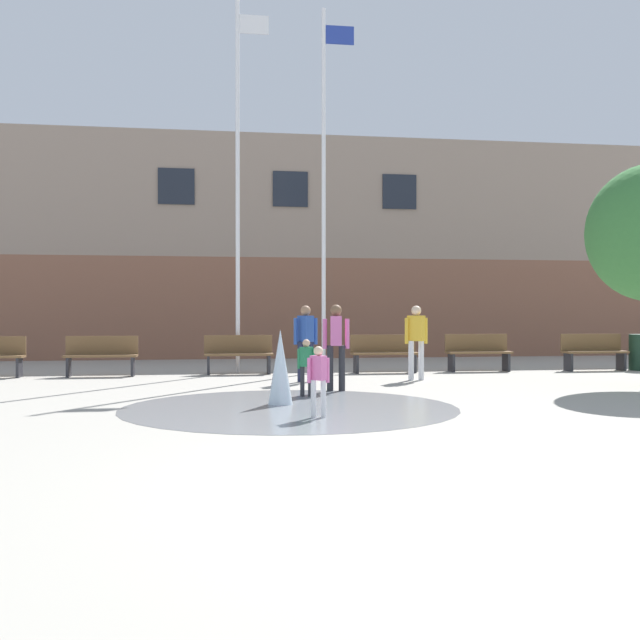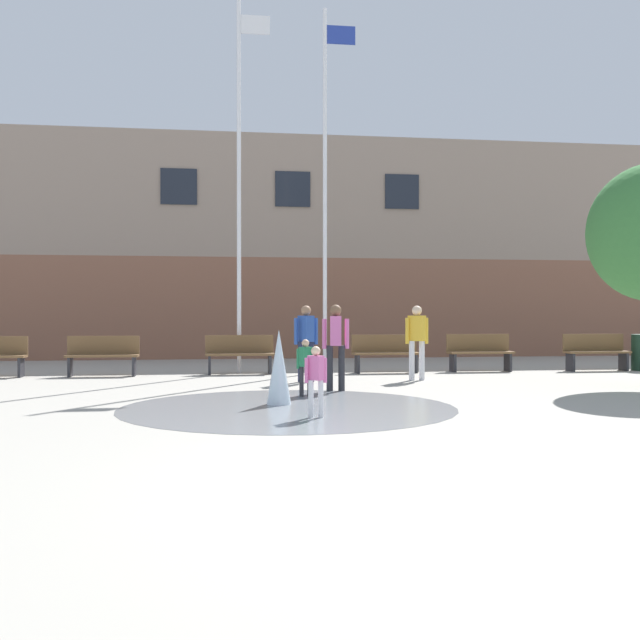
% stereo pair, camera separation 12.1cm
% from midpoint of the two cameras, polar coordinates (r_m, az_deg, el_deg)
% --- Properties ---
extents(ground_plane, '(100.00, 100.00, 0.00)m').
position_cam_midpoint_polar(ground_plane, '(6.71, 13.73, -11.93)').
color(ground_plane, '#9E998E').
extents(library_building, '(36.00, 6.05, 7.03)m').
position_cam_midpoint_polar(library_building, '(26.47, -3.12, 5.08)').
color(library_building, brown).
rests_on(library_building, ground).
extents(splash_fountain, '(5.11, 5.11, 1.18)m').
position_cam_midpoint_polar(splash_fountain, '(11.59, -2.97, -5.23)').
color(splash_fountain, gray).
rests_on(splash_fountain, ground).
extents(park_bench_under_left_flagpole, '(1.60, 0.44, 0.91)m').
position_cam_midpoint_polar(park_bench_under_left_flagpole, '(17.63, -16.51, -2.59)').
color(park_bench_under_left_flagpole, '#28282D').
rests_on(park_bench_under_left_flagpole, ground).
extents(park_bench_center, '(1.60, 0.44, 0.91)m').
position_cam_midpoint_polar(park_bench_center, '(17.63, -6.42, -2.56)').
color(park_bench_center, '#28282D').
rests_on(park_bench_center, ground).
extents(park_bench_under_right_flagpole, '(1.60, 0.44, 0.91)m').
position_cam_midpoint_polar(park_bench_under_right_flagpole, '(17.99, 4.72, -2.50)').
color(park_bench_under_right_flagpole, '#28282D').
rests_on(park_bench_under_right_flagpole, ground).
extents(park_bench_near_trashcan, '(1.60, 0.44, 0.91)m').
position_cam_midpoint_polar(park_bench_near_trashcan, '(18.75, 11.77, -2.38)').
color(park_bench_near_trashcan, '#28282D').
rests_on(park_bench_near_trashcan, ground).
extents(park_bench_far_right, '(1.60, 0.44, 0.91)m').
position_cam_midpoint_polar(park_bench_far_right, '(19.77, 19.96, -2.25)').
color(park_bench_far_right, '#28282D').
rests_on(park_bench_far_right, ground).
extents(child_with_pink_shirt, '(0.31, 0.24, 0.99)m').
position_cam_midpoint_polar(child_with_pink_shirt, '(10.28, -0.46, -4.27)').
color(child_with_pink_shirt, silver).
rests_on(child_with_pink_shirt, ground).
extents(teen_by_trashcan, '(0.50, 0.37, 1.59)m').
position_cam_midpoint_polar(teen_by_trashcan, '(13.74, 0.98, -1.56)').
color(teen_by_trashcan, '#28282D').
rests_on(teen_by_trashcan, ground).
extents(adult_near_bench, '(0.50, 0.37, 1.59)m').
position_cam_midpoint_polar(adult_near_bench, '(16.05, 7.13, -1.25)').
color(adult_near_bench, silver).
rests_on(adult_near_bench, ground).
extents(adult_in_red, '(0.50, 0.39, 1.59)m').
position_cam_midpoint_polar(adult_in_red, '(15.52, -1.33, -1.31)').
color(adult_in_red, '#1E233D').
rests_on(adult_in_red, ground).
extents(child_running, '(0.31, 0.23, 0.99)m').
position_cam_midpoint_polar(child_running, '(12.86, -1.32, -3.29)').
color(child_running, '#28282D').
rests_on(child_running, ground).
extents(flagpole_left, '(0.80, 0.10, 8.98)m').
position_cam_midpoint_polar(flagpole_left, '(18.35, -6.40, 10.93)').
color(flagpole_left, silver).
rests_on(flagpole_left, ground).
extents(flagpole_right, '(0.80, 0.10, 8.84)m').
position_cam_midpoint_polar(flagpole_right, '(18.53, 0.17, 10.61)').
color(flagpole_right, silver).
rests_on(flagpole_right, ground).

